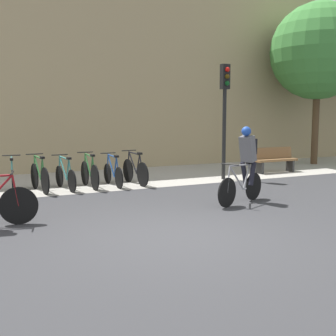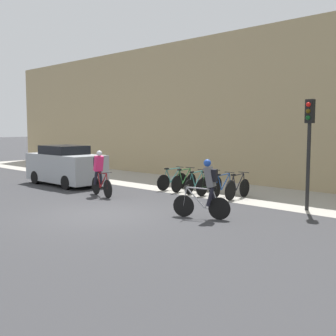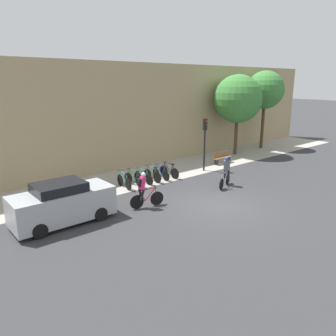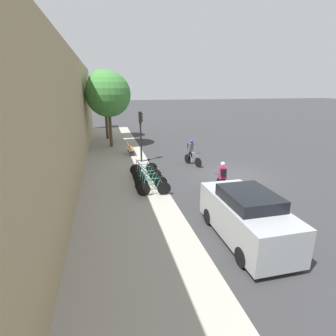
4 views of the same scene
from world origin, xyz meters
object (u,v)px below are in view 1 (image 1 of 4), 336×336
object	(u,v)px
cyclist_grey	(246,162)
traffic_light_pole	(225,100)
parked_bike_1	(40,176)
parked_bike_5	(135,171)
bench	(275,159)
parked_bike_3	(90,173)
parked_bike_4	(113,173)
parked_bike_0	(12,178)
parked_bike_2	(65,176)

from	to	relation	value
cyclist_grey	traffic_light_pole	xyz separation A→B (m)	(1.54, 3.26, 1.55)
parked_bike_1	parked_bike_5	bearing A→B (deg)	0.00
traffic_light_pole	bench	distance (m)	3.29
parked_bike_3	parked_bike_5	bearing A→B (deg)	-0.03
traffic_light_pole	bench	world-z (taller)	traffic_light_pole
traffic_light_pole	bench	xyz separation A→B (m)	(2.53, 0.58, -2.02)
cyclist_grey	parked_bike_5	bearing A→B (deg)	111.20
parked_bike_3	bench	xyz separation A→B (m)	(6.81, 0.30, 0.06)
cyclist_grey	parked_bike_5	xyz separation A→B (m)	(-1.37, 3.53, -0.53)
parked_bike_3	parked_bike_4	size ratio (longest dim) A/B	1.04
cyclist_grey	bench	distance (m)	5.62
parked_bike_1	cyclist_grey	bearing A→B (deg)	-40.77
bench	parked_bike_0	bearing A→B (deg)	-178.03
parked_bike_5	traffic_light_pole	distance (m)	3.59
traffic_light_pole	parked_bike_4	bearing A→B (deg)	175.60
parked_bike_1	bench	world-z (taller)	parked_bike_1
traffic_light_pole	parked_bike_5	bearing A→B (deg)	174.54
parked_bike_0	parked_bike_3	distance (m)	2.05
cyclist_grey	parked_bike_2	world-z (taller)	cyclist_grey
parked_bike_3	parked_bike_5	world-z (taller)	same
cyclist_grey	parked_bike_5	world-z (taller)	cyclist_grey
parked_bike_2	parked_bike_3	bearing A→B (deg)	0.22
parked_bike_2	parked_bike_0	bearing A→B (deg)	179.93
parked_bike_0	traffic_light_pole	bearing A→B (deg)	-2.52
parked_bike_1	parked_bike_5	xyz separation A→B (m)	(2.73, 0.00, -0.00)
parked_bike_0	parked_bike_5	xyz separation A→B (m)	(3.41, 0.00, 0.01)
parked_bike_5	bench	bearing A→B (deg)	3.20
parked_bike_5	bench	distance (m)	5.45
parked_bike_5	traffic_light_pole	world-z (taller)	traffic_light_pole
parked_bike_4	traffic_light_pole	xyz separation A→B (m)	(3.59, -0.28, 2.11)
parked_bike_4	parked_bike_5	size ratio (longest dim) A/B	0.93
parked_bike_3	cyclist_grey	bearing A→B (deg)	-52.26
parked_bike_0	parked_bike_1	size ratio (longest dim) A/B	0.98
parked_bike_0	parked_bike_1	bearing A→B (deg)	0.01
parked_bike_4	parked_bike_1	bearing A→B (deg)	179.96
parked_bike_1	parked_bike_2	xyz separation A→B (m)	(0.68, -0.00, -0.03)
cyclist_grey	parked_bike_0	size ratio (longest dim) A/B	1.04
parked_bike_3	bench	world-z (taller)	parked_bike_3
parked_bike_3	bench	bearing A→B (deg)	2.55
bench	parked_bike_4	bearing A→B (deg)	-177.14
traffic_light_pole	bench	bearing A→B (deg)	12.97
parked_bike_2	parked_bike_4	distance (m)	1.36
cyclist_grey	parked_bike_4	bearing A→B (deg)	120.16
parked_bike_4	cyclist_grey	bearing A→B (deg)	-59.84
parked_bike_0	parked_bike_4	size ratio (longest dim) A/B	1.07
parked_bike_5	parked_bike_3	bearing A→B (deg)	179.97
parked_bike_5	traffic_light_pole	xyz separation A→B (m)	(2.91, -0.28, 2.08)
cyclist_grey	parked_bike_0	bearing A→B (deg)	143.53
cyclist_grey	parked_bike_1	world-z (taller)	cyclist_grey
parked_bike_2	bench	size ratio (longest dim) A/B	0.97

